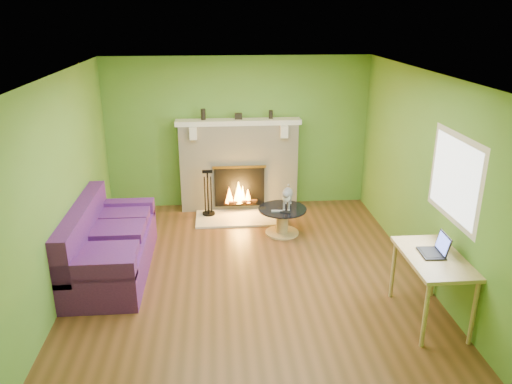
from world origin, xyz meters
TOP-DOWN VIEW (x-y plane):
  - floor at (0.00, 0.00)m, footprint 5.00×5.00m
  - ceiling at (0.00, 0.00)m, footprint 5.00×5.00m
  - wall_back at (0.00, 2.50)m, footprint 5.00×0.00m
  - wall_front at (0.00, -2.50)m, footprint 5.00×0.00m
  - wall_left at (-2.25, 0.00)m, footprint 0.00×5.00m
  - wall_right at (2.25, 0.00)m, footprint 0.00×5.00m
  - window_frame at (2.24, -0.90)m, footprint 0.00×1.20m
  - window_pane at (2.23, -0.90)m, footprint 0.00×1.06m
  - fireplace at (0.00, 2.32)m, footprint 2.10×0.46m
  - hearth at (0.00, 1.80)m, footprint 1.50×0.75m
  - mantel at (0.00, 2.30)m, footprint 2.10×0.28m
  - sofa at (-1.86, 0.15)m, footprint 0.94×2.08m
  - coffee_table at (0.61, 1.15)m, footprint 0.75×0.75m
  - desk at (1.95, -1.26)m, footprint 0.62×1.07m
  - cat at (0.69, 1.20)m, footprint 0.34×0.61m
  - remote_silver at (0.51, 1.03)m, footprint 0.17×0.06m
  - remote_black at (0.63, 0.97)m, footprint 0.17×0.08m
  - laptop at (1.93, -1.21)m, footprint 0.29×0.32m
  - fire_tools at (-0.54, 1.95)m, footprint 0.21×0.21m
  - mantel_vase_left at (-0.58, 2.33)m, footprint 0.08×0.08m
  - mantel_vase_right at (0.55, 2.33)m, footprint 0.07×0.07m
  - mantel_box at (0.00, 2.33)m, footprint 0.12×0.08m

SIDE VIEW (x-z plane):
  - floor at x=0.00m, z-range 0.00..0.00m
  - hearth at x=0.00m, z-range 0.00..0.03m
  - coffee_table at x=0.61m, z-range 0.03..0.45m
  - sofa at x=-1.86m, z-range -0.11..0.83m
  - fire_tools at x=-0.54m, z-range 0.03..0.82m
  - remote_black at x=0.63m, z-range 0.42..0.44m
  - remote_silver at x=0.51m, z-range 0.42..0.44m
  - cat at x=0.69m, z-range 0.42..0.78m
  - desk at x=1.95m, z-range 0.30..1.09m
  - fireplace at x=0.00m, z-range -0.02..1.56m
  - laptop at x=1.93m, z-range 0.79..1.02m
  - wall_back at x=0.00m, z-range -1.20..3.80m
  - wall_front at x=0.00m, z-range -1.20..3.80m
  - wall_left at x=-2.25m, z-range -1.20..3.80m
  - wall_right at x=2.25m, z-range -1.20..3.80m
  - mantel at x=0.00m, z-range 1.50..1.58m
  - window_frame at x=2.24m, z-range 0.95..2.15m
  - window_pane at x=2.23m, z-range 1.02..2.08m
  - mantel_box at x=0.00m, z-range 1.58..1.68m
  - mantel_vase_right at x=0.55m, z-range 1.58..1.72m
  - mantel_vase_left at x=-0.58m, z-range 1.58..1.76m
  - ceiling at x=0.00m, z-range 2.60..2.60m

